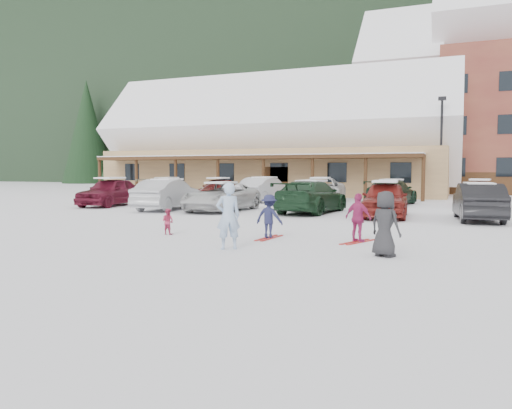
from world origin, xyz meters
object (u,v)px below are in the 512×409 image
at_px(child_navy, 269,217).
at_px(bystander_dark, 385,224).
at_px(parked_car_0, 110,192).
at_px(child_magenta, 358,218).
at_px(parked_car_2, 221,197).
at_px(parked_car_7, 167,188).
at_px(parked_car_10, 320,191).
at_px(lamp_post, 441,142).
at_px(toddler_red, 168,222).
at_px(parked_car_5, 478,202).
at_px(day_lodge, 274,147).
at_px(parked_car_12, 480,193).
at_px(parked_car_9, 265,189).
at_px(parked_car_1, 168,194).
at_px(parked_car_8, 218,189).
at_px(parked_car_11, 391,192).
at_px(parked_car_3, 311,197).
at_px(parked_car_4, 385,199).
at_px(adult_skier, 228,216).

bearing_deg(child_navy, bystander_dark, 157.54).
bearing_deg(parked_car_0, child_magenta, -34.56).
bearing_deg(parked_car_2, child_magenta, -43.45).
relative_size(parked_car_7, parked_car_10, 0.91).
bearing_deg(parked_car_0, parked_car_10, 26.56).
bearing_deg(lamp_post, toddler_red, -107.74).
height_order(parked_car_5, parked_car_7, parked_car_5).
relative_size(day_lodge, child_magenta, 21.45).
bearing_deg(toddler_red, parked_car_12, -113.61).
height_order(parked_car_9, parked_car_12, parked_car_9).
relative_size(bystander_dark, parked_car_5, 0.34).
height_order(child_magenta, parked_car_0, parked_car_0).
bearing_deg(toddler_red, parked_car_7, -51.27).
relative_size(child_navy, parked_car_10, 0.23).
relative_size(parked_car_1, parked_car_8, 1.07).
bearing_deg(parked_car_8, bystander_dark, -58.72).
distance_m(parked_car_8, parked_car_9, 3.16).
bearing_deg(lamp_post, parked_car_12, -70.01).
xyz_separation_m(toddler_red, parked_car_8, (-6.11, 15.76, 0.33)).
bearing_deg(parked_car_12, parked_car_0, -154.32).
bearing_deg(toddler_red, parked_car_1, -51.38).
relative_size(parked_car_7, parked_car_11, 1.01).
bearing_deg(parked_car_12, toddler_red, -114.57).
xyz_separation_m(parked_car_1, parked_car_9, (2.21, 7.71, 0.00)).
bearing_deg(parked_car_3, child_navy, 103.47).
relative_size(parked_car_4, parked_car_11, 0.90).
bearing_deg(parked_car_11, parked_car_3, 75.14).
relative_size(parked_car_4, parked_car_9, 0.96).
distance_m(parked_car_0, parked_car_8, 7.35).
distance_m(bystander_dark, parked_car_7, 24.26).
height_order(parked_car_1, parked_car_12, parked_car_1).
relative_size(child_navy, parked_car_11, 0.26).
distance_m(parked_car_3, parked_car_9, 8.33).
height_order(toddler_red, parked_car_10, parked_car_10).
bearing_deg(parked_car_3, parked_car_12, -130.93).
xyz_separation_m(toddler_red, parked_car_10, (0.74, 15.48, 0.36)).
bearing_deg(adult_skier, bystander_dark, 149.70).
xyz_separation_m(parked_car_0, parked_car_1, (4.33, -1.05, -0.02)).
bearing_deg(parked_car_5, toddler_red, 36.85).
xyz_separation_m(lamp_post, parked_car_7, (-17.24, -6.32, -3.08)).
distance_m(bystander_dark, parked_car_10, 18.01).
bearing_deg(parked_car_3, bystander_dark, 119.60).
bearing_deg(parked_car_7, adult_skier, 123.48).
bearing_deg(parked_car_3, parked_car_9, -48.16).
bearing_deg(bystander_dark, child_magenta, -37.86).
height_order(child_navy, parked_car_3, parked_car_3).
bearing_deg(toddler_red, parked_car_0, -37.84).
height_order(parked_car_0, parked_car_3, parked_car_0).
relative_size(parked_car_0, parked_car_3, 0.89).
xyz_separation_m(parked_car_2, parked_car_9, (-0.60, 7.38, 0.07)).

